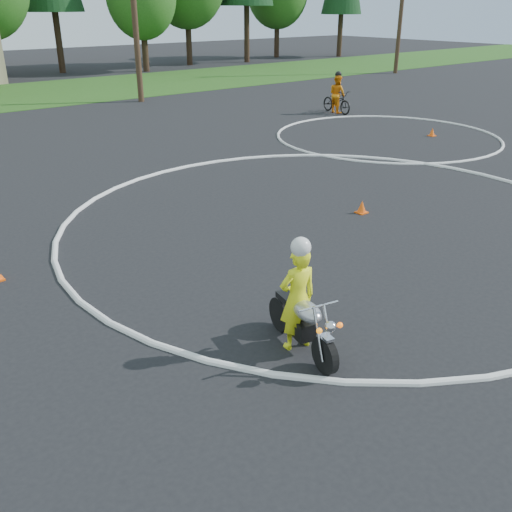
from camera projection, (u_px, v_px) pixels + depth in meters
ground at (451, 265)px, 10.67m from camera, size 120.00×120.00×0.00m
grass_strip at (0, 97)px, 29.80m from camera, size 120.00×10.00×0.02m
course_markings at (354, 189)px, 15.00m from camera, size 19.05×19.05×0.12m
primary_motorcycle at (303, 323)px, 7.87m from camera, size 0.71×1.71×0.91m
rider_primary_grp at (298, 296)px, 7.81m from camera, size 0.62×0.48×1.69m
rider_second_grp at (337, 98)px, 25.25m from camera, size 0.91×1.93×1.79m
traffic_cones at (433, 213)px, 12.92m from camera, size 16.41×10.48×0.30m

